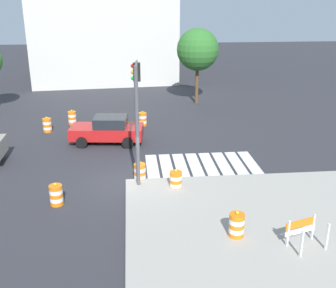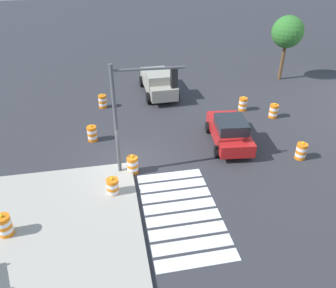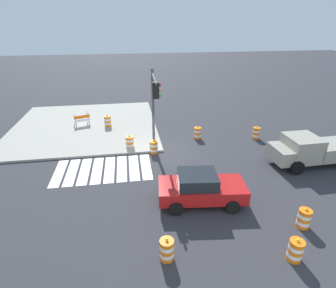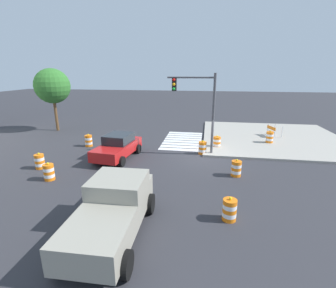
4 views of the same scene
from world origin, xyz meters
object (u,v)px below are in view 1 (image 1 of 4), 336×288
Objects in this scene: sports_car at (108,130)px; construction_barricade at (304,230)px; traffic_barrel_median_near at (143,119)px; traffic_barrel_on_sidewalk at (237,225)px; traffic_barrel_crosswalk_end at (140,173)px; traffic_light_pole at (137,100)px; street_tree_streetside_mid at (198,50)px; traffic_barrel_opposite_curb at (176,181)px; traffic_barrel_far_curb at (72,118)px; traffic_barrel_near_corner at (56,195)px; traffic_barrel_median_far at (47,125)px.

sports_car is 13.86m from construction_barricade.
traffic_barrel_on_sidewalk is at bearing -78.64° from traffic_barrel_median_near.
traffic_barrel_crosswalk_end is 1.00× the size of traffic_barrel_median_near.
traffic_barrel_crosswalk_end is 6.30m from traffic_barrel_on_sidewalk.
traffic_barrel_on_sidewalk reaches higher than traffic_barrel_crosswalk_end.
sports_car is at bearing 121.67° from construction_barricade.
street_tree_streetside_mid reaches higher than traffic_light_pole.
traffic_barrel_on_sidewalk is at bearing -95.07° from street_tree_streetside_mid.
traffic_barrel_crosswalk_end is 1.93m from traffic_barrel_opposite_curb.
traffic_barrel_median_near is at bearing -9.27° from traffic_barrel_far_curb.
traffic_barrel_on_sidewalk is 2.32m from construction_barricade.
sports_car is 6.29m from traffic_light_pole.
traffic_barrel_far_curb is 0.72× the size of construction_barricade.
traffic_barrel_far_curb is (-0.76, 11.76, 0.00)m from traffic_barrel_near_corner.
sports_car reaches higher than traffic_barrel_crosswalk_end.
traffic_barrel_crosswalk_end and traffic_barrel_far_curb have the same top height.
traffic_barrel_near_corner is 5.55m from traffic_light_pole.
street_tree_streetside_mid is at bearing 91.16° from construction_barricade.
traffic_barrel_median_far is 1.00× the size of traffic_barrel_far_curb.
street_tree_streetside_mid is (4.65, 5.67, 3.91)m from traffic_barrel_median_near.
traffic_barrel_median_near is at bearing 69.63° from traffic_barrel_near_corner.
traffic_barrel_crosswalk_end is at bearing -92.95° from traffic_barrel_median_near.
traffic_barrel_median_near is 1.00× the size of traffic_barrel_far_curb.
traffic_barrel_crosswalk_end is 10.71m from traffic_barrel_far_curb.
traffic_barrel_median_near is at bearing 108.60° from construction_barricade.
traffic_barrel_on_sidewalk is 0.17× the size of street_tree_streetside_mid.
construction_barricade is 9.20m from traffic_light_pole.
traffic_barrel_near_corner is 0.17× the size of street_tree_streetside_mid.
traffic_light_pole is (-3.40, 5.84, 3.31)m from traffic_barrel_on_sidewalk.
traffic_barrel_median_far is (-5.78, 8.19, 0.00)m from traffic_barrel_crosswalk_end.
street_tree_streetside_mid reaches higher than traffic_barrel_opposite_curb.
street_tree_streetside_mid reaches higher than traffic_barrel_near_corner.
sports_car is 4.39× the size of traffic_barrel_far_curb.
street_tree_streetside_mid reaches higher than traffic_barrel_on_sidewalk.
traffic_barrel_crosswalk_end is 3.49m from traffic_light_pole.
traffic_barrel_near_corner and traffic_barrel_crosswalk_end have the same top height.
traffic_light_pole is at bearing -72.06° from sports_car.
traffic_barrel_median_near is 1.00× the size of traffic_barrel_opposite_curb.
traffic_light_pole reaches higher than traffic_barrel_far_curb.
construction_barricade is at bearing -49.66° from traffic_light_pole.
traffic_barrel_crosswalk_end is 1.00× the size of traffic_barrel_far_curb.
sports_car is at bearing -127.49° from street_tree_streetside_mid.
traffic_barrel_crosswalk_end is (1.74, -5.72, -0.36)m from sports_car.
traffic_barrel_far_curb is 0.19× the size of traffic_light_pole.
construction_barricade is (5.53, -6.08, 0.27)m from traffic_barrel_crosswalk_end.
traffic_barrel_median_near is 14.60m from traffic_barrel_on_sidewalk.
traffic_barrel_far_curb is at bearing 93.70° from traffic_barrel_near_corner.
street_tree_streetside_mid is at bearing 27.24° from traffic_barrel_far_curb.
traffic_light_pole is (1.69, -5.21, 3.10)m from sports_car.
traffic_barrel_crosswalk_end is 10.03m from traffic_barrel_median_far.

